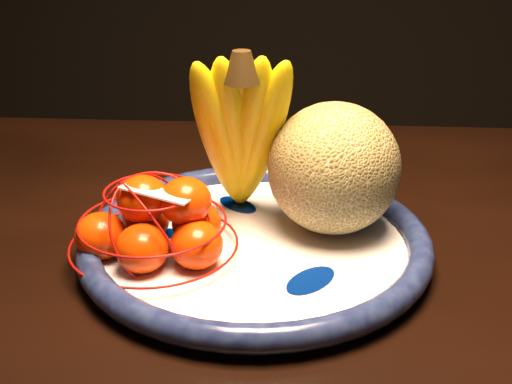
# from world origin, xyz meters

# --- Properties ---
(dining_table) EXTENTS (1.47, 0.92, 0.72)m
(dining_table) POSITION_xyz_m (0.04, -0.07, 0.64)
(dining_table) COLOR black
(dining_table) RESTS_ON ground
(fruit_bowl) EXTENTS (0.38, 0.38, 0.03)m
(fruit_bowl) POSITION_xyz_m (0.25, -0.09, 0.73)
(fruit_bowl) COLOR white
(fruit_bowl) RESTS_ON dining_table
(cantaloupe) EXTENTS (0.15, 0.15, 0.15)m
(cantaloupe) POSITION_xyz_m (0.33, -0.05, 0.81)
(cantaloupe) COLOR olive
(cantaloupe) RESTS_ON fruit_bowl
(banana_bunch) EXTENTS (0.14, 0.14, 0.22)m
(banana_bunch) POSITION_xyz_m (0.23, -0.03, 0.84)
(banana_bunch) COLOR #FFE200
(banana_bunch) RESTS_ON fruit_bowl
(mandarin_bag) EXTENTS (0.21, 0.21, 0.11)m
(mandarin_bag) POSITION_xyz_m (0.15, -0.13, 0.77)
(mandarin_bag) COLOR #FF4009
(mandarin_bag) RESTS_ON fruit_bowl
(price_tag) EXTENTS (0.08, 0.04, 0.01)m
(price_tag) POSITION_xyz_m (0.16, -0.14, 0.81)
(price_tag) COLOR white
(price_tag) RESTS_ON mandarin_bag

